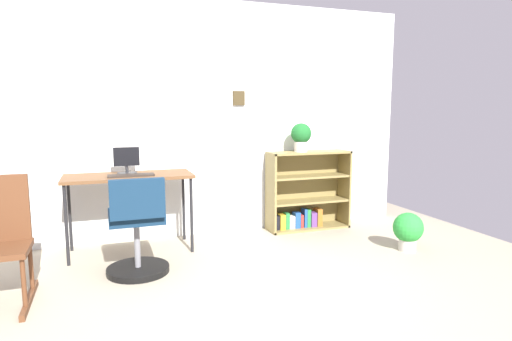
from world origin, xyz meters
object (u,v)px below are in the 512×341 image
(bookshelf_low, at_px, (305,194))
(potted_plant_on_shelf, at_px, (301,136))
(desk, at_px, (129,181))
(keyboard, at_px, (131,175))
(monitor, at_px, (127,162))
(potted_plant_floor, at_px, (408,230))
(office_chair, at_px, (137,232))

(bookshelf_low, xyz_separation_m, potted_plant_on_shelf, (-0.09, -0.06, 0.68))
(desk, distance_m, keyboard, 0.13)
(monitor, xyz_separation_m, potted_plant_floor, (2.56, -0.94, -0.66))
(keyboard, height_order, potted_plant_floor, keyboard)
(bookshelf_low, bearing_deg, potted_plant_on_shelf, -147.64)
(monitor, height_order, office_chair, monitor)
(office_chair, bearing_deg, potted_plant_floor, -5.14)
(desk, relative_size, office_chair, 1.41)
(monitor, height_order, potted_plant_floor, monitor)
(keyboard, bearing_deg, potted_plant_floor, -16.86)
(office_chair, bearing_deg, monitor, 92.15)
(potted_plant_floor, bearing_deg, keyboard, 163.14)
(desk, height_order, potted_plant_floor, desk)
(potted_plant_floor, bearing_deg, monitor, 159.84)
(potted_plant_floor, bearing_deg, bookshelf_low, 117.93)
(office_chair, bearing_deg, bookshelf_low, 23.87)
(keyboard, height_order, office_chair, office_chair)
(desk, relative_size, keyboard, 2.83)
(desk, height_order, monitor, monitor)
(bookshelf_low, xyz_separation_m, potted_plant_floor, (0.58, -1.09, -0.19))
(monitor, xyz_separation_m, office_chair, (0.03, -0.71, -0.51))
(desk, relative_size, monitor, 4.60)
(monitor, relative_size, potted_plant_floor, 0.68)
(keyboard, height_order, bookshelf_low, bookshelf_low)
(office_chair, distance_m, bookshelf_low, 2.14)
(keyboard, bearing_deg, office_chair, -90.01)
(potted_plant_on_shelf, bearing_deg, bookshelf_low, 32.36)
(bookshelf_low, bearing_deg, office_chair, -156.13)
(keyboard, distance_m, office_chair, 0.67)
(keyboard, relative_size, bookshelf_low, 0.44)
(monitor, relative_size, keyboard, 0.62)
(keyboard, bearing_deg, potted_plant_on_shelf, 8.13)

